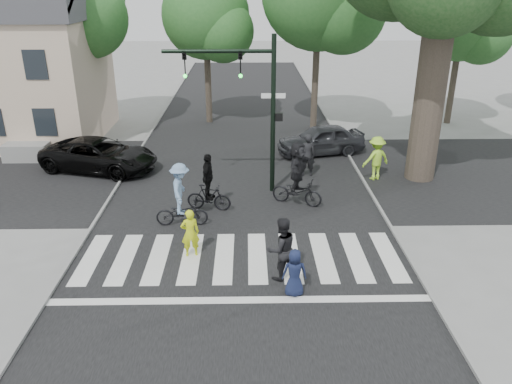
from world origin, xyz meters
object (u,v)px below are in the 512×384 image
car_suv (100,155)px  car_grey (321,140)px  pedestrian_woman (190,233)px  pedestrian_child (295,273)px  cyclist_left (181,199)px  pedestrian_adult (281,249)px  traffic_signal (250,93)px  cyclist_right (297,177)px  cyclist_mid (208,187)px

car_suv → car_grey: car_grey is taller
pedestrian_woman → pedestrian_child: bearing=130.3°
pedestrian_child → cyclist_left: cyclist_left is taller
pedestrian_woman → pedestrian_adult: pedestrian_adult is taller
pedestrian_adult → car_suv: bearing=-74.7°
traffic_signal → cyclist_right: 3.54m
pedestrian_child → cyclist_mid: (-2.62, 5.40, 0.21)m
car_grey → pedestrian_adult: bearing=-27.5°
pedestrian_child → cyclist_mid: cyclist_mid is taller
pedestrian_child → cyclist_right: bearing=-96.1°
traffic_signal → cyclist_left: (-2.37, -2.98, -2.94)m
cyclist_right → car_grey: cyclist_right is taller
pedestrian_adult → cyclist_left: 4.60m
pedestrian_woman → cyclist_left: bearing=-90.2°
cyclist_mid → cyclist_left: bearing=-124.0°
pedestrian_adult → car_suv: 11.50m
pedestrian_child → cyclist_left: bearing=-50.4°
cyclist_right → car_suv: size_ratio=0.48×
pedestrian_child → cyclist_mid: 6.00m
pedestrian_woman → car_grey: size_ratio=0.37×
car_grey → cyclist_left: bearing=-51.4°
cyclist_left → car_suv: size_ratio=0.44×
cyclist_left → pedestrian_adult: bearing=-46.8°
cyclist_mid → car_suv: (-5.05, 4.23, -0.17)m
car_grey → cyclist_right: bearing=-30.1°
pedestrian_child → car_suv: car_suv is taller
pedestrian_adult → car_grey: 11.21m
pedestrian_woman → cyclist_right: (3.56, 3.72, 0.32)m
traffic_signal → car_grey: traffic_signal is taller
car_grey → cyclist_mid: bearing=-52.0°
cyclist_left → cyclist_mid: (0.83, 1.23, -0.09)m
traffic_signal → cyclist_left: traffic_signal is taller
traffic_signal → pedestrian_adult: bearing=-83.0°
pedestrian_woman → pedestrian_adult: 2.95m
pedestrian_woman → pedestrian_child: 3.62m
cyclist_left → cyclist_mid: size_ratio=1.04×
traffic_signal → cyclist_left: bearing=-128.5°
cyclist_left → cyclist_mid: bearing=56.0°
pedestrian_woman → cyclist_right: cyclist_right is taller
pedestrian_child → cyclist_right: 5.88m
pedestrian_adult → car_suv: size_ratio=0.37×
cyclist_left → car_grey: size_ratio=0.54×
pedestrian_woman → cyclist_mid: bearing=-109.6°
pedestrian_woman → cyclist_left: 2.12m
traffic_signal → pedestrian_adult: traffic_signal is taller
pedestrian_child → car_grey: bearing=-101.2°
traffic_signal → pedestrian_adult: size_ratio=3.24×
traffic_signal → cyclist_mid: traffic_signal is taller
pedestrian_adult → cyclist_right: (0.92, 5.02, 0.16)m
pedestrian_child → car_suv: 12.31m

